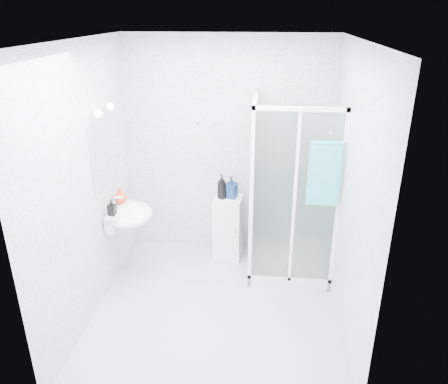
# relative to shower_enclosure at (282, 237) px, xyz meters

# --- Properties ---
(room) EXTENTS (2.40, 2.60, 2.60)m
(room) POSITION_rel_shower_enclosure_xyz_m (-0.67, -0.77, 0.85)
(room) COLOR white
(room) RESTS_ON ground
(shower_enclosure) EXTENTS (0.90, 0.95, 2.00)m
(shower_enclosure) POSITION_rel_shower_enclosure_xyz_m (0.00, 0.00, 0.00)
(shower_enclosure) COLOR white
(shower_enclosure) RESTS_ON ground
(wall_basin) EXTENTS (0.46, 0.56, 0.35)m
(wall_basin) POSITION_rel_shower_enclosure_xyz_m (-1.66, -0.32, 0.35)
(wall_basin) COLOR white
(wall_basin) RESTS_ON ground
(mirror) EXTENTS (0.02, 0.60, 0.70)m
(mirror) POSITION_rel_shower_enclosure_xyz_m (-1.85, -0.32, 1.05)
(mirror) COLOR white
(mirror) RESTS_ON room
(vanity_lights) EXTENTS (0.10, 0.40, 0.08)m
(vanity_lights) POSITION_rel_shower_enclosure_xyz_m (-1.80, -0.32, 1.47)
(vanity_lights) COLOR silver
(vanity_lights) RESTS_ON room
(wall_hooks) EXTENTS (0.23, 0.06, 0.03)m
(wall_hooks) POSITION_rel_shower_enclosure_xyz_m (-0.92, 0.49, 1.17)
(wall_hooks) COLOR silver
(wall_hooks) RESTS_ON room
(storage_cabinet) EXTENTS (0.35, 0.36, 0.78)m
(storage_cabinet) POSITION_rel_shower_enclosure_xyz_m (-0.64, 0.28, -0.06)
(storage_cabinet) COLOR white
(storage_cabinet) RESTS_ON ground
(hand_towel) EXTENTS (0.30, 0.04, 0.65)m
(hand_towel) POSITION_rel_shower_enclosure_xyz_m (0.34, -0.40, 0.94)
(hand_towel) COLOR #32A7BE
(hand_towel) RESTS_ON shower_enclosure
(shampoo_bottle_a) EXTENTS (0.12, 0.12, 0.29)m
(shampoo_bottle_a) POSITION_rel_shower_enclosure_xyz_m (-0.72, 0.26, 0.48)
(shampoo_bottle_a) COLOR black
(shampoo_bottle_a) RESTS_ON storage_cabinet
(shampoo_bottle_b) EXTENTS (0.15, 0.15, 0.26)m
(shampoo_bottle_b) POSITION_rel_shower_enclosure_xyz_m (-0.61, 0.30, 0.47)
(shampoo_bottle_b) COLOR navy
(shampoo_bottle_b) RESTS_ON storage_cabinet
(soap_dispenser_orange) EXTENTS (0.16, 0.16, 0.18)m
(soap_dispenser_orange) POSITION_rel_shower_enclosure_xyz_m (-1.78, -0.18, 0.50)
(soap_dispenser_orange) COLOR red
(soap_dispenser_orange) RESTS_ON wall_basin
(soap_dispenser_black) EXTENTS (0.08, 0.09, 0.17)m
(soap_dispenser_black) POSITION_rel_shower_enclosure_xyz_m (-1.77, -0.46, 0.50)
(soap_dispenser_black) COLOR black
(soap_dispenser_black) RESTS_ON wall_basin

